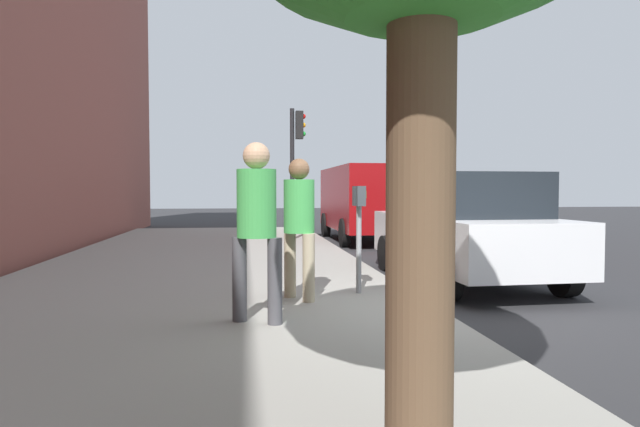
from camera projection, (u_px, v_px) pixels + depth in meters
The scene contains 8 objects.
ground_plane at pixel (433, 317), 6.53m from camera, with size 80.00×80.00×0.00m, color #2B2B2D.
sidewalk_slab at pixel (173, 319), 6.12m from camera, with size 28.00×6.00×0.15m, color gray.
parking_meter at pixel (359, 216), 7.23m from camera, with size 0.36×0.12×1.41m.
pedestrian_at_meter at pixel (299, 217), 6.81m from camera, with size 0.47×0.38×1.75m.
pedestrian_bystander at pixel (257, 215), 5.61m from camera, with size 0.40×0.51×1.84m.
parked_sedan_near at pixel (465, 228), 8.97m from camera, with size 4.45×2.07×1.77m.
parked_van_far at pixel (366, 199), 16.33m from camera, with size 5.20×2.13×2.18m.
traffic_signal at pixel (296, 151), 15.20m from camera, with size 0.24×0.44×3.60m.
Camera 1 is at (-6.23, 2.20, 1.51)m, focal length 30.99 mm.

